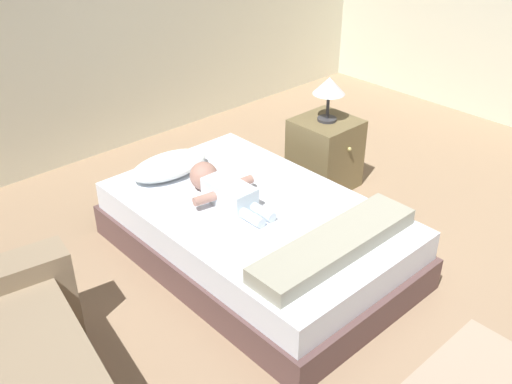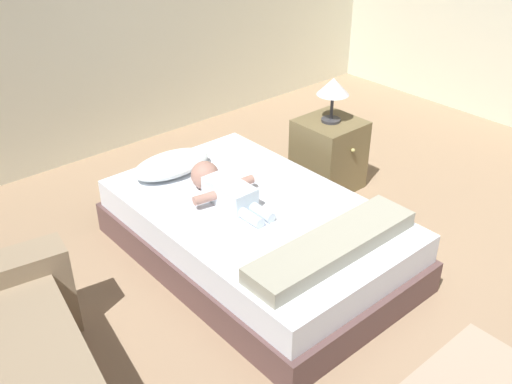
{
  "view_description": "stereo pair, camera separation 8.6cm",
  "coord_description": "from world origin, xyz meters",
  "px_view_note": "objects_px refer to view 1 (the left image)",
  "views": [
    {
      "loc": [
        -2.24,
        -1.26,
        2.24
      ],
      "look_at": [
        -0.23,
        0.93,
        0.49
      ],
      "focal_mm": 40.6,
      "sensor_mm": 36.0,
      "label": 1
    },
    {
      "loc": [
        -2.18,
        -1.32,
        2.24
      ],
      "look_at": [
        -0.23,
        0.93,
        0.49
      ],
      "focal_mm": 40.6,
      "sensor_mm": 36.0,
      "label": 2
    }
  ],
  "objects_px": {
    "bed": "(256,233)",
    "baby": "(222,189)",
    "pillow": "(169,165)",
    "nightstand": "(325,153)",
    "toothbrush": "(245,188)",
    "lamp": "(329,88)"
  },
  "relations": [
    {
      "from": "pillow",
      "to": "baby",
      "type": "height_order",
      "value": "baby"
    },
    {
      "from": "toothbrush",
      "to": "lamp",
      "type": "relative_size",
      "value": 0.42
    },
    {
      "from": "pillow",
      "to": "nightstand",
      "type": "height_order",
      "value": "nightstand"
    },
    {
      "from": "bed",
      "to": "nightstand",
      "type": "relative_size",
      "value": 3.52
    },
    {
      "from": "bed",
      "to": "lamp",
      "type": "height_order",
      "value": "lamp"
    },
    {
      "from": "pillow",
      "to": "lamp",
      "type": "relative_size",
      "value": 1.68
    },
    {
      "from": "nightstand",
      "to": "bed",
      "type": "bearing_deg",
      "value": -161.26
    },
    {
      "from": "baby",
      "to": "nightstand",
      "type": "height_order",
      "value": "baby"
    },
    {
      "from": "nightstand",
      "to": "baby",
      "type": "bearing_deg",
      "value": -172.68
    },
    {
      "from": "nightstand",
      "to": "lamp",
      "type": "height_order",
      "value": "lamp"
    },
    {
      "from": "toothbrush",
      "to": "nightstand",
      "type": "bearing_deg",
      "value": 8.85
    },
    {
      "from": "pillow",
      "to": "nightstand",
      "type": "distance_m",
      "value": 1.24
    },
    {
      "from": "baby",
      "to": "bed",
      "type": "bearing_deg",
      "value": -65.01
    },
    {
      "from": "pillow",
      "to": "lamp",
      "type": "distance_m",
      "value": 1.27
    },
    {
      "from": "bed",
      "to": "baby",
      "type": "xyz_separation_m",
      "value": [
        -0.1,
        0.2,
        0.27
      ]
    },
    {
      "from": "toothbrush",
      "to": "baby",
      "type": "bearing_deg",
      "value": 179.51
    },
    {
      "from": "baby",
      "to": "lamp",
      "type": "relative_size",
      "value": 2.03
    },
    {
      "from": "toothbrush",
      "to": "nightstand",
      "type": "xyz_separation_m",
      "value": [
        0.94,
        0.15,
        -0.13
      ]
    },
    {
      "from": "bed",
      "to": "nightstand",
      "type": "height_order",
      "value": "nightstand"
    },
    {
      "from": "baby",
      "to": "pillow",
      "type": "bearing_deg",
      "value": 95.8
    },
    {
      "from": "bed",
      "to": "baby",
      "type": "bearing_deg",
      "value": 114.99
    },
    {
      "from": "baby",
      "to": "nightstand",
      "type": "relative_size",
      "value": 1.24
    }
  ]
}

